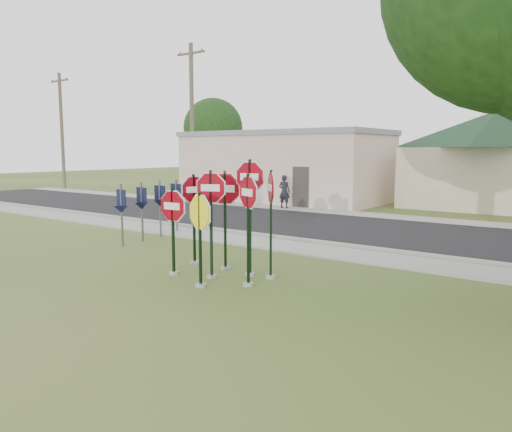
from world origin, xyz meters
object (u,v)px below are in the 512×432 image
Objects in this scene: stop_sign_center at (211,210)px; stop_sign_yellow at (200,228)px; utility_pole_near at (192,119)px; pedestrian at (284,192)px; stop_sign_left at (173,220)px.

stop_sign_center is 1.20× the size of stop_sign_yellow.
pedestrian is (7.53, -1.06, -4.04)m from utility_pole_near.
utility_pole_near is at bearing -14.97° from pedestrian.
stop_sign_center is at bearing 109.37° from pedestrian.
utility_pole_near reaches higher than pedestrian.
pedestrian is (-6.74, 13.69, -0.43)m from stop_sign_yellow.
utility_pole_near is (-12.97, 14.31, 3.61)m from stop_sign_left.
stop_sign_left reaches higher than stop_sign_yellow.
pedestrian is at bearing -7.98° from utility_pole_near.
stop_sign_yellow is (0.31, -0.72, -0.31)m from stop_sign_center.
pedestrian is (-6.43, 12.98, -0.74)m from stop_sign_center.
stop_sign_left is 1.30× the size of pedestrian.
stop_sign_yellow reaches higher than pedestrian.
stop_sign_center reaches higher than stop_sign_yellow.
utility_pole_near is (-13.96, 14.03, 3.31)m from stop_sign_center.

